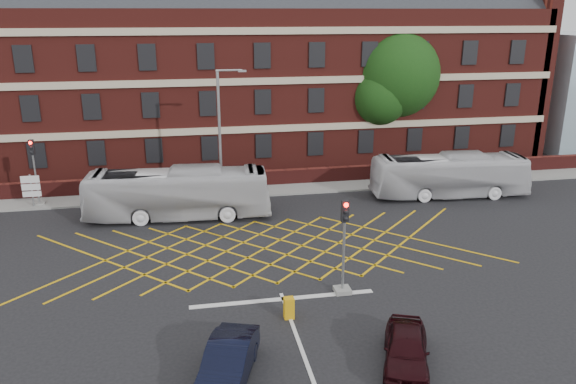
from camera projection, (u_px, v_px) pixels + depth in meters
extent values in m
plane|color=black|center=(270.00, 265.00, 27.40)|extent=(120.00, 120.00, 0.00)
cube|color=#591B17|center=(228.00, 85.00, 46.14)|extent=(50.00, 12.00, 12.00)
cube|color=#202429|center=(226.00, 9.00, 44.30)|extent=(51.00, 10.61, 10.61)
cube|color=#B7A88C|center=(235.00, 82.00, 40.14)|extent=(50.00, 0.18, 0.50)
cube|color=black|center=(236.00, 103.00, 40.62)|extent=(1.20, 0.14, 1.80)
cube|color=#4E1614|center=(242.00, 179.00, 39.39)|extent=(56.00, 0.50, 1.10)
cube|color=slate|center=(243.00, 190.00, 38.61)|extent=(60.00, 3.00, 0.12)
cube|color=#CC990C|center=(265.00, 248.00, 29.27)|extent=(8.22, 8.22, 0.02)
cube|color=silver|center=(283.00, 299.00, 24.12)|extent=(8.00, 0.30, 0.02)
imported|color=silver|center=(178.00, 193.00, 33.23)|extent=(11.06, 3.37, 3.04)
imported|color=silver|center=(449.00, 175.00, 37.16)|extent=(10.51, 3.27, 2.88)
imported|color=black|center=(228.00, 363.00, 18.64)|extent=(2.64, 4.33, 1.35)
imported|color=black|center=(406.00, 348.00, 19.47)|extent=(2.80, 4.08, 1.29)
cylinder|color=black|center=(392.00, 128.00, 44.94)|extent=(0.90, 0.90, 5.78)
sphere|color=black|center=(396.00, 74.00, 43.63)|extent=(6.82, 6.82, 6.82)
sphere|color=black|center=(380.00, 96.00, 43.10)|extent=(4.43, 4.43, 4.43)
sphere|color=black|center=(409.00, 87.00, 45.00)|extent=(4.09, 4.09, 4.09)
cube|color=slate|center=(342.00, 290.00, 24.70)|extent=(0.70, 0.70, 0.20)
cylinder|color=gray|center=(343.00, 256.00, 24.19)|extent=(0.12, 0.12, 3.50)
cube|color=black|center=(345.00, 211.00, 23.56)|extent=(0.30, 0.25, 0.95)
sphere|color=#FF0C05|center=(346.00, 205.00, 23.33)|extent=(0.20, 0.20, 0.20)
cube|color=slate|center=(40.00, 204.00, 35.75)|extent=(0.70, 0.70, 0.20)
cylinder|color=gray|center=(36.00, 179.00, 35.25)|extent=(0.12, 0.12, 3.50)
cube|color=black|center=(32.00, 147.00, 34.62)|extent=(0.30, 0.25, 0.95)
sphere|color=#FF0C05|center=(30.00, 143.00, 34.39)|extent=(0.20, 0.20, 0.20)
cube|color=slate|center=(222.00, 201.00, 36.29)|extent=(1.00, 1.00, 0.20)
cylinder|color=gray|center=(220.00, 139.00, 35.03)|extent=(0.18, 0.18, 8.41)
cylinder|color=gray|center=(229.00, 70.00, 33.86)|extent=(1.60, 0.12, 0.12)
cube|color=gray|center=(242.00, 71.00, 34.02)|extent=(0.50, 0.20, 0.12)
cylinder|color=gray|center=(32.00, 191.00, 35.00)|extent=(0.10, 0.10, 2.20)
cube|color=silver|center=(30.00, 179.00, 34.68)|extent=(1.10, 0.06, 0.45)
cube|color=silver|center=(31.00, 187.00, 34.83)|extent=(1.10, 0.06, 0.40)
cube|color=silver|center=(32.00, 194.00, 34.97)|extent=(1.10, 0.06, 0.35)
cube|color=#D2960C|center=(289.00, 308.00, 22.53)|extent=(0.40, 0.36, 0.89)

